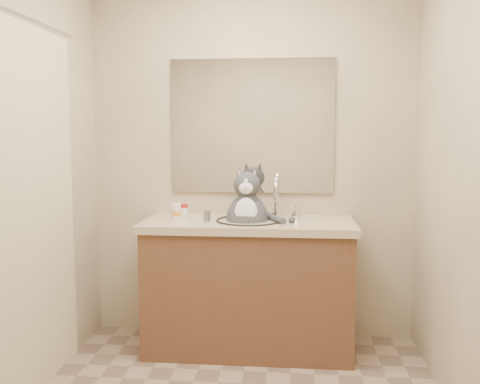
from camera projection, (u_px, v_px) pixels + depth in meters
name	position (u px, v px, depth m)	size (l,w,h in m)	color
room	(232.00, 179.00, 2.41)	(2.22, 2.52, 2.42)	gray
vanity	(249.00, 282.00, 3.45)	(1.34, 0.59, 1.12)	brown
mirror	(252.00, 126.00, 3.61)	(1.10, 0.02, 0.90)	white
shower_curtain	(23.00, 209.00, 2.63)	(0.02, 1.30, 1.93)	beige
cat	(247.00, 217.00, 3.41)	(0.39, 0.31, 0.55)	#444449
pill_bottle_redcap	(184.00, 211.00, 3.46)	(0.07, 0.07, 0.10)	white
pill_bottle_orange	(176.00, 212.00, 3.43)	(0.07, 0.07, 0.10)	white
grey_canister	(207.00, 216.00, 3.37)	(0.05, 0.05, 0.07)	slate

